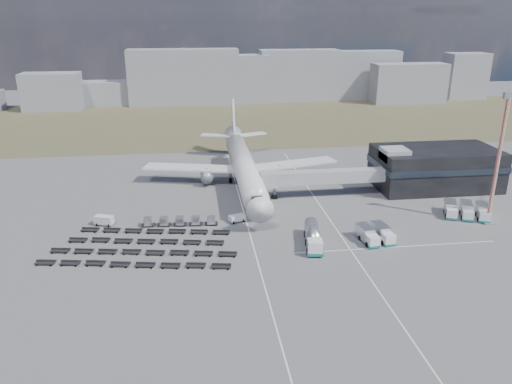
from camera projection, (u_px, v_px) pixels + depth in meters
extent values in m
plane|color=#565659|center=(261.00, 237.00, 99.51)|extent=(420.00, 420.00, 0.00)
cube|color=#48402B|center=(223.00, 122.00, 201.96)|extent=(420.00, 90.00, 0.01)
cube|color=silver|center=(248.00, 227.00, 103.92)|extent=(0.25, 110.00, 0.01)
cube|color=silver|center=(332.00, 222.00, 106.11)|extent=(0.25, 110.00, 0.01)
cube|color=silver|center=(396.00, 247.00, 95.10)|extent=(40.00, 0.25, 0.01)
cube|color=black|center=(435.00, 168.00, 125.99)|extent=(30.00, 16.00, 10.00)
cube|color=#262D38|center=(436.00, 163.00, 125.58)|extent=(30.40, 16.40, 1.60)
cube|color=#939399|center=(395.00, 155.00, 121.13)|extent=(6.00, 6.00, 3.00)
cube|color=#939399|center=(324.00, 177.00, 119.06)|extent=(29.80, 3.00, 3.00)
cube|color=#939399|center=(269.00, 180.00, 116.96)|extent=(4.00, 3.60, 3.40)
cylinder|color=slate|center=(275.00, 189.00, 118.48)|extent=(0.70, 0.70, 5.10)
cylinder|color=black|center=(274.00, 197.00, 119.20)|extent=(1.40, 0.90, 1.40)
cylinder|color=silver|center=(244.00, 167.00, 125.63)|extent=(5.60, 48.00, 5.60)
cone|color=silver|center=(258.00, 205.00, 100.95)|extent=(5.60, 5.00, 5.60)
cone|color=silver|center=(234.00, 138.00, 151.44)|extent=(5.60, 8.00, 5.60)
cube|color=black|center=(257.00, 198.00, 102.54)|extent=(2.20, 2.00, 0.80)
cube|color=silver|center=(192.00, 168.00, 129.12)|extent=(25.59, 11.38, 0.50)
cube|color=silver|center=(291.00, 164.00, 132.28)|extent=(25.59, 11.38, 0.50)
cylinder|color=slate|center=(206.00, 176.00, 128.26)|extent=(3.00, 5.00, 3.00)
cylinder|color=slate|center=(279.00, 173.00, 130.58)|extent=(3.00, 5.00, 3.00)
cube|color=silver|center=(216.00, 135.00, 152.49)|extent=(9.49, 5.63, 0.35)
cube|color=silver|center=(251.00, 134.00, 153.83)|extent=(9.49, 5.63, 0.35)
cube|color=silver|center=(233.00, 117.00, 152.28)|extent=(0.50, 9.06, 11.45)
cylinder|color=slate|center=(255.00, 214.00, 107.46)|extent=(0.50, 0.50, 2.50)
cylinder|color=slate|center=(231.00, 178.00, 130.36)|extent=(0.60, 0.60, 2.50)
cylinder|color=slate|center=(255.00, 177.00, 131.14)|extent=(0.60, 0.60, 2.50)
cylinder|color=black|center=(255.00, 217.00, 107.72)|extent=(0.50, 1.20, 1.20)
cube|color=gray|center=(52.00, 92.00, 223.21)|extent=(25.12, 12.00, 16.44)
cube|color=gray|center=(124.00, 93.00, 237.13)|extent=(49.36, 12.00, 11.08)
cube|color=gray|center=(184.00, 77.00, 235.83)|extent=(51.54, 12.00, 25.61)
cube|color=gray|center=(231.00, 79.00, 240.20)|extent=(36.54, 12.00, 22.60)
cube|color=gray|center=(299.00, 75.00, 245.71)|extent=(38.52, 12.00, 24.58)
cube|color=gray|center=(347.00, 75.00, 250.46)|extent=(52.32, 12.00, 23.60)
cube|color=gray|center=(408.00, 83.00, 241.29)|extent=(35.44, 12.00, 18.61)
cube|color=gray|center=(465.00, 76.00, 251.94)|extent=(19.96, 12.00, 22.51)
cube|color=silver|center=(315.00, 247.00, 91.44)|extent=(3.10, 3.10, 2.60)
cube|color=#146E72|center=(315.00, 252.00, 91.79)|extent=(3.23, 3.23, 0.57)
cylinder|color=silver|center=(313.00, 232.00, 96.47)|extent=(4.12, 8.82, 2.83)
cube|color=slate|center=(312.00, 238.00, 96.92)|extent=(4.00, 8.80, 0.40)
cylinder|color=black|center=(313.00, 243.00, 95.42)|extent=(3.10, 1.69, 1.24)
cube|color=silver|center=(237.00, 219.00, 106.22)|extent=(3.73, 2.87, 1.48)
cube|color=silver|center=(104.00, 221.00, 104.41)|extent=(4.21, 2.90, 2.09)
cube|color=silver|center=(254.00, 184.00, 124.48)|extent=(3.68, 6.24, 2.73)
cube|color=#146E72|center=(254.00, 189.00, 124.86)|extent=(3.80, 6.36, 0.44)
cube|color=silver|center=(373.00, 241.00, 94.72)|extent=(2.44, 2.36, 2.11)
cube|color=#146E72|center=(373.00, 245.00, 95.00)|extent=(2.55, 2.47, 0.43)
cube|color=silver|center=(365.00, 232.00, 97.64)|extent=(2.82, 4.66, 2.49)
cube|color=silver|center=(388.00, 239.00, 95.48)|extent=(2.44, 2.36, 2.11)
cube|color=#146E72|center=(388.00, 243.00, 95.76)|extent=(2.55, 2.47, 0.43)
cube|color=silver|center=(380.00, 230.00, 98.40)|extent=(2.82, 4.66, 2.49)
cube|color=silver|center=(452.00, 214.00, 107.39)|extent=(2.85, 2.80, 2.12)
cube|color=#146E72|center=(451.00, 217.00, 107.67)|extent=(2.98, 2.92, 0.43)
cube|color=silver|center=(450.00, 206.00, 110.33)|extent=(3.81, 4.98, 2.51)
cube|color=silver|center=(468.00, 215.00, 106.61)|extent=(2.85, 2.80, 2.12)
cube|color=#146E72|center=(467.00, 219.00, 106.90)|extent=(2.98, 2.92, 0.43)
cube|color=silver|center=(466.00, 208.00, 109.56)|extent=(3.81, 4.98, 2.51)
cube|color=silver|center=(484.00, 217.00, 105.84)|extent=(2.85, 2.80, 2.12)
cube|color=#146E72|center=(484.00, 220.00, 106.13)|extent=(2.98, 2.92, 0.43)
cube|color=silver|center=(482.00, 209.00, 108.78)|extent=(3.81, 4.98, 2.51)
cube|color=black|center=(148.00, 225.00, 104.09)|extent=(2.77, 1.82, 0.18)
cube|color=silver|center=(148.00, 221.00, 103.79)|extent=(1.75, 1.75, 1.54)
cube|color=black|center=(164.00, 225.00, 104.28)|extent=(2.77, 1.82, 0.18)
cube|color=silver|center=(164.00, 221.00, 103.98)|extent=(1.75, 1.75, 1.54)
cube|color=black|center=(180.00, 224.00, 104.47)|extent=(2.77, 1.82, 0.18)
cube|color=silver|center=(180.00, 220.00, 104.17)|extent=(1.75, 1.75, 1.54)
cube|color=black|center=(196.00, 224.00, 104.66)|extent=(2.77, 1.82, 0.18)
cube|color=silver|center=(195.00, 220.00, 104.36)|extent=(1.75, 1.75, 1.54)
cube|color=black|center=(211.00, 223.00, 104.85)|extent=(2.77, 1.82, 0.18)
cube|color=silver|center=(211.00, 220.00, 104.55)|extent=(1.75, 1.75, 1.54)
cube|color=black|center=(133.00, 264.00, 88.03)|extent=(35.67, 7.92, 0.81)
cube|color=black|center=(140.00, 251.00, 92.45)|extent=(35.67, 7.92, 0.81)
cube|color=black|center=(146.00, 240.00, 96.87)|extent=(31.24, 7.14, 0.81)
cube|color=black|center=(152.00, 230.00, 101.30)|extent=(31.24, 7.14, 0.81)
cylinder|color=#AE321B|center=(498.00, 163.00, 101.18)|extent=(0.75, 0.75, 26.67)
cube|color=slate|center=(509.00, 95.00, 96.50)|extent=(2.62, 0.95, 1.28)
cube|color=#565659|center=(487.00, 222.00, 105.70)|extent=(2.13, 2.13, 0.32)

